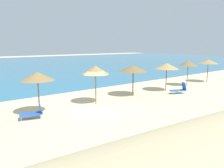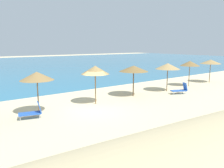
{
  "view_description": "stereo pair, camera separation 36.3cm",
  "coord_description": "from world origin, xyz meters",
  "views": [
    {
      "loc": [
        -8.23,
        -12.43,
        4.4
      ],
      "look_at": [
        2.57,
        1.32,
        1.32
      ],
      "focal_mm": 35.77,
      "sensor_mm": 36.0,
      "label": 1
    },
    {
      "loc": [
        -7.94,
        -12.65,
        4.4
      ],
      "look_at": [
        2.57,
        1.32,
        1.32
      ],
      "focal_mm": 35.77,
      "sensor_mm": 36.0,
      "label": 2
    }
  ],
  "objects": [
    {
      "name": "ground_plane",
      "position": [
        0.0,
        0.0,
        0.0
      ],
      "size": [
        160.0,
        160.0,
        0.0
      ],
      "primitive_type": "plane",
      "color": "beige"
    },
    {
      "name": "beach_umbrella_3",
      "position": [
        -3.41,
        1.19,
        2.47
      ],
      "size": [
        2.1,
        2.1,
        2.75
      ],
      "color": "brown",
      "rests_on": "ground_plane"
    },
    {
      "name": "beach_umbrella_4",
      "position": [
        0.91,
        1.18,
        2.56
      ],
      "size": [
        2.1,
        2.1,
        2.88
      ],
      "color": "brown",
      "rests_on": "ground_plane"
    },
    {
      "name": "beach_umbrella_5",
      "position": [
        4.9,
        1.35,
        2.4
      ],
      "size": [
        2.48,
        2.48,
        2.66
      ],
      "color": "brown",
      "rests_on": "ground_plane"
    },
    {
      "name": "beach_umbrella_6",
      "position": [
        8.87,
        0.94,
        2.41
      ],
      "size": [
        2.3,
        2.3,
        2.69
      ],
      "color": "brown",
      "rests_on": "ground_plane"
    },
    {
      "name": "beach_umbrella_7",
      "position": [
        12.86,
        1.26,
        2.45
      ],
      "size": [
        2.06,
        2.06,
        2.72
      ],
      "color": "brown",
      "rests_on": "ground_plane"
    },
    {
      "name": "beach_umbrella_8",
      "position": [
        16.91,
        1.22,
        2.44
      ],
      "size": [
        2.32,
        2.32,
        2.69
      ],
      "color": "brown",
      "rests_on": "ground_plane"
    },
    {
      "name": "lounge_chair_0",
      "position": [
        8.92,
        -0.57,
        0.41
      ],
      "size": [
        1.56,
        1.11,
        1.02
      ],
      "rotation": [
        0.0,
        0.0,
        1.15
      ],
      "color": "blue",
      "rests_on": "ground_plane"
    },
    {
      "name": "lounge_chair_1",
      "position": [
        -3.97,
        0.62,
        0.41
      ],
      "size": [
        1.46,
        0.96,
        0.97
      ],
      "rotation": [
        0.0,
        0.0,
        1.32
      ],
      "color": "blue",
      "rests_on": "ground_plane"
    }
  ]
}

